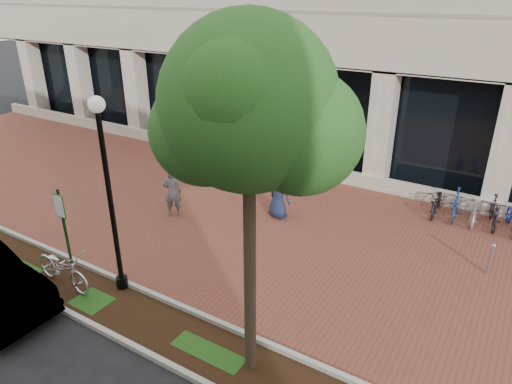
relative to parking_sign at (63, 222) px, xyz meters
The scene contains 14 objects.
ground 5.82m from the parking_sign, 60.88° to the left, with size 120.00×120.00×0.00m, color black.
brick_plaza 5.81m from the parking_sign, 60.88° to the left, with size 40.00×9.00×0.01m, color brown.
planting_strip 3.15m from the parking_sign, ahead, with size 40.00×1.50×0.01m, color black.
curb_plaza_side 3.13m from the parking_sign, ahead, with size 40.00×0.12×0.12m, color #A6A69C.
curb_street_side 3.29m from the parking_sign, 21.92° to the right, with size 40.00×0.12×0.12m, color #A6A69C.
parking_sign is the anchor object (origin of this frame).
lamppost 1.89m from the parking_sign, 10.99° to the left, with size 0.36×0.36×4.74m.
street_tree 6.57m from the parking_sign, ahead, with size 3.28×2.74×6.54m.
locked_bicycle 1.12m from the parking_sign, 60.77° to the right, with size 0.68×1.96×1.03m, color silver.
pedestrian_left 4.05m from the parking_sign, 90.94° to the left, with size 0.58×0.38×1.60m, color slate.
pedestrian_mid 7.64m from the parking_sign, 78.17° to the left, with size 0.80×0.62×1.64m, color #2A2A30.
pedestrian_right 6.38m from the parking_sign, 62.83° to the left, with size 0.84×0.55×1.72m, color #1B2545.
bollard 10.74m from the parking_sign, 31.88° to the left, with size 0.12×0.12×0.89m.
bike_rack_cluster 12.12m from the parking_sign, 44.93° to the left, with size 3.50×1.74×0.96m.
Camera 1 is at (6.44, -10.82, 6.74)m, focal length 32.00 mm.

